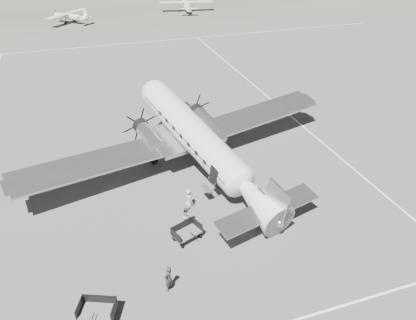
{
  "coord_description": "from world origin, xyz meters",
  "views": [
    {
      "loc": [
        -7.85,
        -25.2,
        17.59
      ],
      "look_at": [
        0.15,
        -1.22,
        2.2
      ],
      "focal_mm": 35.0,
      "sensor_mm": 36.0,
      "label": 1
    }
  ],
  "objects_px": {
    "baggage_cart_far": "(97,311)",
    "ground_crew": "(168,278)",
    "ramp_agent": "(187,215)",
    "light_plane_left": "(70,18)",
    "baggage_cart_near": "(187,233)",
    "passenger": "(188,199)",
    "light_plane_right": "(186,6)",
    "dc3_airliner": "(200,142)"
  },
  "relations": [
    {
      "from": "light_plane_right",
      "to": "ground_crew",
      "type": "bearing_deg",
      "value": -96.63
    },
    {
      "from": "dc3_airliner",
      "to": "light_plane_left",
      "type": "relative_size",
      "value": 2.76
    },
    {
      "from": "light_plane_right",
      "to": "passenger",
      "type": "bearing_deg",
      "value": -95.76
    },
    {
      "from": "light_plane_left",
      "to": "passenger",
      "type": "distance_m",
      "value": 60.88
    },
    {
      "from": "dc3_airliner",
      "to": "baggage_cart_near",
      "type": "relative_size",
      "value": 15.01
    },
    {
      "from": "light_plane_right",
      "to": "ramp_agent",
      "type": "relative_size",
      "value": 6.81
    },
    {
      "from": "baggage_cart_near",
      "to": "ramp_agent",
      "type": "relative_size",
      "value": 1.12
    },
    {
      "from": "dc3_airliner",
      "to": "light_plane_right",
      "type": "bearing_deg",
      "value": 60.37
    },
    {
      "from": "light_plane_right",
      "to": "ground_crew",
      "type": "distance_m",
      "value": 73.3
    },
    {
      "from": "light_plane_left",
      "to": "ramp_agent",
      "type": "height_order",
      "value": "light_plane_left"
    },
    {
      "from": "dc3_airliner",
      "to": "light_plane_right",
      "type": "xyz_separation_m",
      "value": [
        15.77,
        59.45,
        -1.47
      ]
    },
    {
      "from": "dc3_airliner",
      "to": "ground_crew",
      "type": "bearing_deg",
      "value": -130.41
    },
    {
      "from": "light_plane_left",
      "to": "baggage_cart_near",
      "type": "height_order",
      "value": "light_plane_left"
    },
    {
      "from": "light_plane_left",
      "to": "baggage_cart_far",
      "type": "xyz_separation_m",
      "value": [
        -1.36,
        -67.96,
        -0.5
      ]
    },
    {
      "from": "light_plane_right",
      "to": "baggage_cart_far",
      "type": "bearing_deg",
      "value": -99.29
    },
    {
      "from": "dc3_airliner",
      "to": "ground_crew",
      "type": "height_order",
      "value": "dc3_airliner"
    },
    {
      "from": "baggage_cart_far",
      "to": "baggage_cart_near",
      "type": "bearing_deg",
      "value": 58.41
    },
    {
      "from": "baggage_cart_near",
      "to": "passenger",
      "type": "height_order",
      "value": "passenger"
    },
    {
      "from": "dc3_airliner",
      "to": "light_plane_right",
      "type": "height_order",
      "value": "dc3_airliner"
    },
    {
      "from": "baggage_cart_far",
      "to": "ground_crew",
      "type": "height_order",
      "value": "ground_crew"
    },
    {
      "from": "baggage_cart_far",
      "to": "ground_crew",
      "type": "relative_size",
      "value": 1.16
    },
    {
      "from": "light_plane_left",
      "to": "baggage_cart_near",
      "type": "distance_m",
      "value": 63.89
    },
    {
      "from": "light_plane_right",
      "to": "baggage_cart_far",
      "type": "height_order",
      "value": "light_plane_right"
    },
    {
      "from": "dc3_airliner",
      "to": "baggage_cart_far",
      "type": "relative_size",
      "value": 14.39
    },
    {
      "from": "dc3_airliner",
      "to": "baggage_cart_near",
      "type": "height_order",
      "value": "dc3_airliner"
    },
    {
      "from": "baggage_cart_near",
      "to": "ramp_agent",
      "type": "height_order",
      "value": "ramp_agent"
    },
    {
      "from": "passenger",
      "to": "baggage_cart_near",
      "type": "bearing_deg",
      "value": 142.07
    },
    {
      "from": "baggage_cart_far",
      "to": "passenger",
      "type": "bearing_deg",
      "value": 69.41
    },
    {
      "from": "dc3_airliner",
      "to": "baggage_cart_far",
      "type": "xyz_separation_m",
      "value": [
        -9.03,
        -11.51,
        -2.09
      ]
    },
    {
      "from": "light_plane_left",
      "to": "baggage_cart_far",
      "type": "bearing_deg",
      "value": -138.29
    },
    {
      "from": "ramp_agent",
      "to": "light_plane_left",
      "type": "bearing_deg",
      "value": 7.62
    },
    {
      "from": "baggage_cart_far",
      "to": "passenger",
      "type": "height_order",
      "value": "passenger"
    },
    {
      "from": "light_plane_left",
      "to": "baggage_cart_far",
      "type": "distance_m",
      "value": 67.98
    },
    {
      "from": "light_plane_right",
      "to": "light_plane_left",
      "type": "bearing_deg",
      "value": -162.75
    },
    {
      "from": "baggage_cart_near",
      "to": "ground_crew",
      "type": "distance_m",
      "value": 4.07
    },
    {
      "from": "passenger",
      "to": "light_plane_left",
      "type": "bearing_deg",
      "value": -14.66
    },
    {
      "from": "light_plane_left",
      "to": "light_plane_right",
      "type": "relative_size",
      "value": 0.9
    },
    {
      "from": "ground_crew",
      "to": "passenger",
      "type": "distance_m",
      "value": 7.28
    },
    {
      "from": "light_plane_right",
      "to": "ramp_agent",
      "type": "xyz_separation_m",
      "value": [
        -18.52,
        -65.44,
        -0.34
      ]
    },
    {
      "from": "dc3_airliner",
      "to": "light_plane_left",
      "type": "distance_m",
      "value": 57.0
    },
    {
      "from": "light_plane_right",
      "to": "dc3_airliner",
      "type": "bearing_deg",
      "value": -94.88
    },
    {
      "from": "baggage_cart_far",
      "to": "dc3_airliner",
      "type": "bearing_deg",
      "value": 74.46
    }
  ]
}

